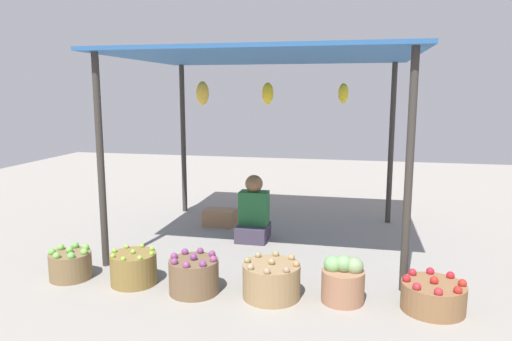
% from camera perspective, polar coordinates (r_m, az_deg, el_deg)
% --- Properties ---
extents(ground_plane, '(14.00, 14.00, 0.00)m').
position_cam_1_polar(ground_plane, '(5.68, 1.31, -8.47)').
color(ground_plane, gray).
extents(market_stall_structure, '(3.22, 2.58, 2.17)m').
position_cam_1_polar(market_stall_structure, '(5.42, 1.34, 12.30)').
color(market_stall_structure, '#38332D').
rests_on(market_stall_structure, ground).
extents(vendor_person, '(0.36, 0.44, 0.78)m').
position_cam_1_polar(vendor_person, '(5.67, -0.29, -5.38)').
color(vendor_person, '#3C3447').
rests_on(vendor_person, ground).
extents(basket_green_apples, '(0.39, 0.39, 0.31)m').
position_cam_1_polar(basket_green_apples, '(4.89, -21.53, -10.53)').
color(basket_green_apples, brown).
rests_on(basket_green_apples, ground).
extents(basket_limes, '(0.42, 0.42, 0.33)m').
position_cam_1_polar(basket_limes, '(4.58, -14.58, -11.36)').
color(basket_limes, olive).
rests_on(basket_limes, ground).
extents(basket_purple_onions, '(0.44, 0.44, 0.36)m').
position_cam_1_polar(basket_purple_onions, '(4.29, -7.52, -12.45)').
color(basket_purple_onions, brown).
rests_on(basket_purple_onions, ground).
extents(basket_potatoes, '(0.50, 0.50, 0.35)m').
position_cam_1_polar(basket_potatoes, '(4.17, 1.88, -13.10)').
color(basket_potatoes, '#96784F').
rests_on(basket_potatoes, ground).
extents(basket_cabbages, '(0.36, 0.36, 0.41)m').
position_cam_1_polar(basket_cabbages, '(4.14, 10.47, -13.04)').
color(basket_cabbages, '#9C6B4E').
rests_on(basket_cabbages, ground).
extents(basket_red_apples, '(0.51, 0.51, 0.29)m').
position_cam_1_polar(basket_red_apples, '(4.21, 20.64, -14.01)').
color(basket_red_apples, brown).
rests_on(basket_red_apples, ground).
extents(wooden_crate_near_vendor, '(0.42, 0.28, 0.20)m').
position_cam_1_polar(wooden_crate_near_vendor, '(6.33, -4.36, -5.66)').
color(wooden_crate_near_vendor, '#A77A57').
rests_on(wooden_crate_near_vendor, ground).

